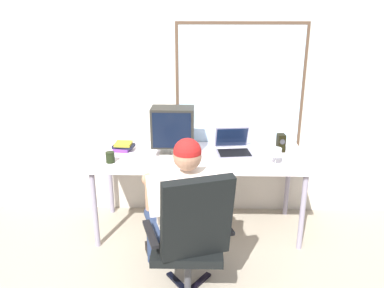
{
  "coord_description": "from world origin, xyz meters",
  "views": [
    {
      "loc": [
        0.29,
        -1.68,
        2.01
      ],
      "look_at": [
        0.22,
        1.14,
        1.01
      ],
      "focal_mm": 36.82,
      "sensor_mm": 36.0,
      "label": 1
    }
  ],
  "objects": [
    {
      "name": "desk",
      "position": [
        0.27,
        1.59,
        0.69
      ],
      "size": [
        1.9,
        0.73,
        0.75
      ],
      "color": "gray",
      "rests_on": "ground"
    },
    {
      "name": "wine_glass",
      "position": [
        0.92,
        1.4,
        0.85
      ],
      "size": [
        0.09,
        0.09,
        0.14
      ],
      "color": "silver",
      "rests_on": "desk"
    },
    {
      "name": "crt_monitor",
      "position": [
        0.05,
        1.58,
        1.0
      ],
      "size": [
        0.37,
        0.22,
        0.44
      ],
      "color": "beige",
      "rests_on": "desk"
    },
    {
      "name": "office_chair",
      "position": [
        0.24,
        0.58,
        0.57
      ],
      "size": [
        0.65,
        0.59,
        1.04
      ],
      "color": "black",
      "rests_on": "ground"
    },
    {
      "name": "desk_speaker",
      "position": [
        1.02,
        1.71,
        0.83
      ],
      "size": [
        0.08,
        0.09,
        0.16
      ],
      "color": "black",
      "rests_on": "desk"
    },
    {
      "name": "wall_rear",
      "position": [
        0.03,
        2.02,
        1.27
      ],
      "size": [
        5.94,
        0.08,
        2.54
      ],
      "color": "beige",
      "rests_on": "ground"
    },
    {
      "name": "book_stack",
      "position": [
        -0.42,
        1.69,
        0.79
      ],
      "size": [
        0.2,
        0.16,
        0.08
      ],
      "color": "#65308B",
      "rests_on": "desk"
    },
    {
      "name": "laptop",
      "position": [
        0.58,
        1.69,
        0.81
      ],
      "size": [
        0.34,
        0.34,
        0.22
      ],
      "color": "gray",
      "rests_on": "desk"
    },
    {
      "name": "coffee_mug",
      "position": [
        -0.48,
        1.41,
        0.8
      ],
      "size": [
        0.08,
        0.08,
        0.09
      ],
      "color": "black",
      "rests_on": "desk"
    },
    {
      "name": "person_seated",
      "position": [
        0.16,
        0.84,
        0.62
      ],
      "size": [
        0.66,
        0.87,
        1.2
      ],
      "color": "navy",
      "rests_on": "ground"
    }
  ]
}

